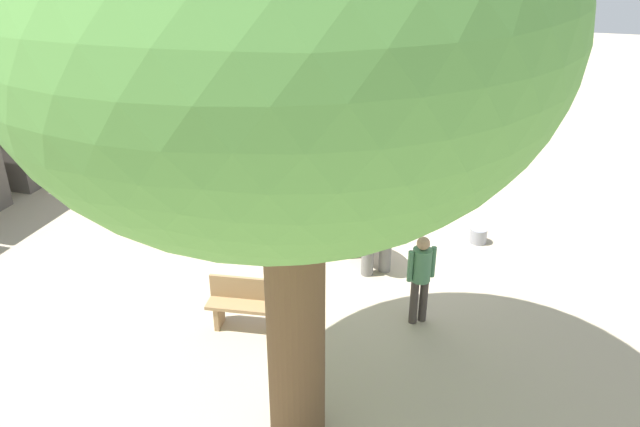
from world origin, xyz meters
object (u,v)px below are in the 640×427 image
Objects in this scene: elephant at (364,222)px; market_stall_white at (19,136)px; picnic_table_near at (181,204)px; market_stall_orange at (80,109)px; shade_tree_main at (290,28)px; person_handler at (421,273)px; feed_bucket at (478,236)px; picnic_table_far at (287,134)px; wooden_bench at (250,302)px.

elephant is 0.70× the size of market_stall_white.
market_stall_orange is (4.23, 5.45, 0.55)m from picnic_table_near.
person_handler is at bearing -22.46° from shade_tree_main.
elephant reaches higher than feed_bucket.
market_stall_white reaches higher than elephant.
picnic_table_near is 5.31m from picnic_table_far.
person_handler is (-1.84, -1.35, 0.13)m from elephant.
shade_tree_main is 20.69× the size of feed_bucket.
picnic_table_near is 5.71m from market_stall_white.
elephant reaches higher than wooden_bench.
market_stall_orange is at bearing 26.98° from elephant.
wooden_bench is at bearing -131.14° from market_stall_orange.
wooden_bench is at bearing 36.54° from shade_tree_main.
feed_bucket is (1.36, -2.19, -0.66)m from elephant.
elephant is 4.88× the size of feed_bucket.
feed_bucket is (-4.13, -5.68, -0.43)m from picnic_table_far.
shade_tree_main reaches higher than elephant.
wooden_bench is (-0.92, 2.68, -0.48)m from person_handler.
wooden_bench is 3.99× the size of feed_bucket.
picnic_table_near is (2.98, 2.81, 0.12)m from wooden_bench.
shade_tree_main is 2.96× the size of market_stall_orange.
person_handler is 2.88m from wooden_bench.
wooden_bench is 10.98m from market_stall_orange.
shade_tree_main is 8.06m from picnic_table_near.
person_handler is 1.13× the size of wooden_bench.
wooden_bench is at bearing -65.51° from picnic_table_near.
picnic_table_far is at bearing -2.72° from person_handler.
market_stall_orange is at bearing 123.37° from picnic_table_near.
shade_tree_main is 8.22m from feed_bucket.
market_stall_orange is 7.00× the size of feed_bucket.
picnic_table_far is (7.33, 4.84, -0.36)m from person_handler.
elephant is 10.57m from market_stall_orange.
person_handler is at bearing 178.20° from elephant.
wooden_bench is at bearing -19.94° from picnic_table_far.
shade_tree_main is 5.40m from wooden_bench.
picnic_table_near is 0.91× the size of picnic_table_far.
elephant is at bearing -2.17° from picnic_table_far.
picnic_table_far is at bearing -5.69° from elephant.
person_handler reaches higher than feed_bucket.
feed_bucket is at bearing 19.40° from picnic_table_far.
shade_tree_main reaches higher than market_stall_orange.
market_stall_orange is (7.21, 8.25, 0.67)m from wooden_bench.
market_stall_orange reaches higher than person_handler.
market_stall_orange is (-1.04, 6.10, 0.55)m from picnic_table_far.
market_stall_orange is (4.45, 9.58, 0.32)m from elephant.
wooden_bench is at bearing 72.80° from person_handler.
picnic_table_near is at bearing 33.27° from person_handler.
picnic_table_far is at bearing 64.15° from picnic_table_near.
person_handler reaches higher than elephant.
person_handler is at bearing -1.15° from picnic_table_far.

